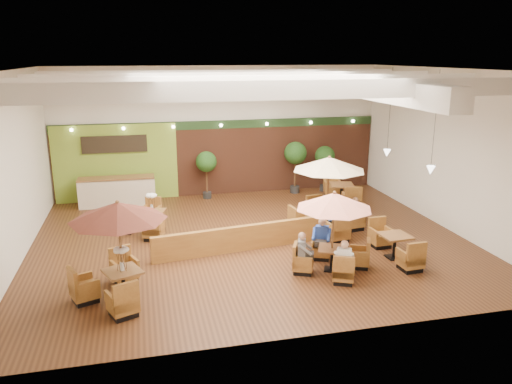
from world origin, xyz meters
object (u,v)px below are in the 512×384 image
object	(u,v)px
topiary_1	(295,155)
topiary_2	(325,158)
service_counter	(117,191)
table_2	(328,181)
diner_4	(354,209)
diner_0	(344,257)
table_4	(395,247)
table_1	(334,216)
table_0	(117,229)
table_5	(341,194)
diner_1	(322,235)
booth_divider	(244,238)
topiary_0	(206,164)
diner_2	(303,248)
table_3	(146,219)
diner_3	(338,220)

from	to	relation	value
topiary_1	topiary_2	xyz separation A→B (m)	(1.37, 0.00, -0.18)
service_counter	table_2	size ratio (longest dim) A/B	1.12
topiary_1	diner_4	xyz separation A→B (m)	(0.54, -5.08, -0.98)
diner_0	table_4	bearing A→B (deg)	59.41
table_1	topiary_2	xyz separation A→B (m)	(2.84, 8.14, -0.09)
diner_4	table_4	bearing A→B (deg)	178.85
table_0	table_2	world-z (taller)	table_2
diner_0	table_5	bearing A→B (deg)	97.26
service_counter	diner_0	bearing A→B (deg)	-55.14
table_2	diner_1	size ratio (longest dim) A/B	3.40
booth_divider	diner_0	xyz separation A→B (m)	(2.11, -2.89, 0.35)
table_0	topiary_0	distance (m)	9.16
table_0	topiary_1	distance (m)	11.19
table_4	diner_2	bearing A→B (deg)	-175.79
table_3	diner_4	world-z (taller)	table_3
service_counter	table_4	distance (m)	11.21
table_3	diner_0	xyz separation A→B (m)	(5.08, -5.39, 0.30)
table_3	topiary_2	xyz separation A→B (m)	(7.91, 3.60, 1.08)
table_5	topiary_1	size ratio (longest dim) A/B	1.26
booth_divider	diner_0	world-z (taller)	diner_0
booth_divider	table_1	distance (m)	3.18
topiary_0	diner_3	distance (m)	7.03
table_5	topiary_2	world-z (taller)	topiary_2
service_counter	topiary_2	world-z (taller)	topiary_2
table_3	booth_divider	bearing A→B (deg)	-20.35
table_3	diner_1	world-z (taller)	table_3
booth_divider	diner_2	xyz separation A→B (m)	(1.26, -2.04, 0.34)
topiary_2	topiary_1	bearing A→B (deg)	180.00
table_5	diner_3	size ratio (longest dim) A/B	3.88
table_5	diner_4	bearing A→B (deg)	-91.73
table_2	table_5	distance (m)	3.87
diner_1	diner_2	xyz separation A→B (m)	(-0.85, -0.85, -0.02)
topiary_2	diner_2	bearing A→B (deg)	-114.36
topiary_2	diner_3	world-z (taller)	topiary_2
topiary_1	diner_0	distance (m)	9.16
service_counter	diner_1	xyz separation A→B (m)	(6.12, -7.09, 0.17)
table_5	diner_1	distance (m)	6.04
table_3	diner_2	size ratio (longest dim) A/B	3.46
table_2	diner_1	bearing A→B (deg)	-123.19
service_counter	diner_0	distance (m)	10.72
service_counter	topiary_1	world-z (taller)	topiary_1
topiary_0	diner_0	world-z (taller)	topiary_0
topiary_0	table_5	bearing A→B (deg)	-20.48
topiary_0	service_counter	bearing A→B (deg)	-176.89
table_5	service_counter	bearing A→B (deg)	-177.64
table_0	table_5	world-z (taller)	table_0
diner_4	booth_divider	bearing A→B (deg)	99.17
topiary_2	table_5	bearing A→B (deg)	-89.39
booth_divider	table_1	world-z (taller)	table_1
table_3	topiary_1	bearing A→B (deg)	48.61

